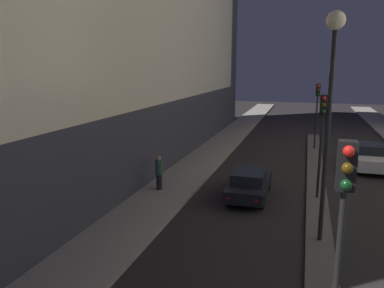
{
  "coord_description": "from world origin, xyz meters",
  "views": [
    {
      "loc": [
        -0.73,
        -3.4,
        6.31
      ],
      "look_at": [
        -8.96,
        23.34,
        0.5
      ],
      "focal_mm": 35.0,
      "sensor_mm": 36.0,
      "label": 1
    }
  ],
  "objects_px": {
    "traffic_light_far": "(317,102)",
    "car_right_lane": "(370,157)",
    "traffic_light_mid": "(322,124)",
    "car_left_lane": "(249,183)",
    "street_lamp": "(332,74)",
    "pedestrian_on_left_sidewalk": "(159,172)",
    "traffic_light_near": "(342,213)"
  },
  "relations": [
    {
      "from": "traffic_light_far",
      "to": "car_right_lane",
      "type": "height_order",
      "value": "traffic_light_far"
    },
    {
      "from": "traffic_light_mid",
      "to": "car_left_lane",
      "type": "height_order",
      "value": "traffic_light_mid"
    },
    {
      "from": "traffic_light_mid",
      "to": "street_lamp",
      "type": "height_order",
      "value": "street_lamp"
    },
    {
      "from": "traffic_light_mid",
      "to": "car_right_lane",
      "type": "relative_size",
      "value": 1.16
    },
    {
      "from": "pedestrian_on_left_sidewalk",
      "to": "street_lamp",
      "type": "bearing_deg",
      "value": -24.64
    },
    {
      "from": "traffic_light_near",
      "to": "street_lamp",
      "type": "bearing_deg",
      "value": 90.0
    },
    {
      "from": "car_left_lane",
      "to": "car_right_lane",
      "type": "relative_size",
      "value": 1.03
    },
    {
      "from": "car_right_lane",
      "to": "pedestrian_on_left_sidewalk",
      "type": "xyz_separation_m",
      "value": [
        -10.88,
        -7.84,
        0.28
      ]
    },
    {
      "from": "traffic_light_near",
      "to": "traffic_light_mid",
      "type": "distance_m",
      "value": 11.28
    },
    {
      "from": "traffic_light_near",
      "to": "traffic_light_far",
      "type": "relative_size",
      "value": 1.0
    },
    {
      "from": "traffic_light_mid",
      "to": "traffic_light_near",
      "type": "bearing_deg",
      "value": -90.0
    },
    {
      "from": "traffic_light_near",
      "to": "street_lamp",
      "type": "height_order",
      "value": "street_lamp"
    },
    {
      "from": "pedestrian_on_left_sidewalk",
      "to": "traffic_light_near",
      "type": "bearing_deg",
      "value": -52.71
    },
    {
      "from": "traffic_light_mid",
      "to": "street_lamp",
      "type": "xyz_separation_m",
      "value": [
        0.0,
        -4.7,
        2.33
      ]
    },
    {
      "from": "traffic_light_near",
      "to": "traffic_light_far",
      "type": "bearing_deg",
      "value": 90.0
    },
    {
      "from": "traffic_light_mid",
      "to": "traffic_light_far",
      "type": "relative_size",
      "value": 1.0
    },
    {
      "from": "street_lamp",
      "to": "pedestrian_on_left_sidewalk",
      "type": "bearing_deg",
      "value": 155.36
    },
    {
      "from": "traffic_light_near",
      "to": "pedestrian_on_left_sidewalk",
      "type": "bearing_deg",
      "value": 127.29
    },
    {
      "from": "traffic_light_near",
      "to": "car_left_lane",
      "type": "xyz_separation_m",
      "value": [
        -3.19,
        10.65,
        -3.01
      ]
    },
    {
      "from": "traffic_light_mid",
      "to": "pedestrian_on_left_sidewalk",
      "type": "xyz_separation_m",
      "value": [
        -7.7,
        -1.17,
        -2.66
      ]
    },
    {
      "from": "car_right_lane",
      "to": "traffic_light_near",
      "type": "bearing_deg",
      "value": -100.06
    },
    {
      "from": "traffic_light_mid",
      "to": "pedestrian_on_left_sidewalk",
      "type": "bearing_deg",
      "value": -171.38
    },
    {
      "from": "traffic_light_near",
      "to": "car_left_lane",
      "type": "height_order",
      "value": "traffic_light_near"
    },
    {
      "from": "car_left_lane",
      "to": "traffic_light_mid",
      "type": "bearing_deg",
      "value": 11.06
    },
    {
      "from": "traffic_light_far",
      "to": "car_left_lane",
      "type": "relative_size",
      "value": 1.12
    },
    {
      "from": "street_lamp",
      "to": "car_left_lane",
      "type": "distance_m",
      "value": 7.43
    },
    {
      "from": "car_left_lane",
      "to": "pedestrian_on_left_sidewalk",
      "type": "xyz_separation_m",
      "value": [
        -4.51,
        -0.54,
        0.35
      ]
    },
    {
      "from": "street_lamp",
      "to": "pedestrian_on_left_sidewalk",
      "type": "relative_size",
      "value": 4.55
    },
    {
      "from": "car_right_lane",
      "to": "traffic_light_far",
      "type": "bearing_deg",
      "value": 123.74
    },
    {
      "from": "traffic_light_mid",
      "to": "car_right_lane",
      "type": "height_order",
      "value": "traffic_light_mid"
    },
    {
      "from": "traffic_light_far",
      "to": "pedestrian_on_left_sidewalk",
      "type": "bearing_deg",
      "value": -121.4
    },
    {
      "from": "traffic_light_far",
      "to": "pedestrian_on_left_sidewalk",
      "type": "distance_m",
      "value": 15.01
    }
  ]
}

